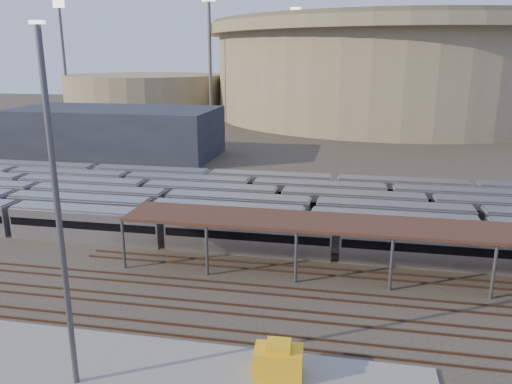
{
  "coord_description": "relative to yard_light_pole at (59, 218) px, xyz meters",
  "views": [
    {
      "loc": [
        13.69,
        -41.51,
        20.54
      ],
      "look_at": [
        3.3,
        12.0,
        5.59
      ],
      "focal_mm": 35.0,
      "sensor_mm": 36.0,
      "label": 1
    }
  ],
  "objects": [
    {
      "name": "subway_trains",
      "position": [
        -1.56,
        34.92,
        -9.56
      ],
      "size": [
        126.35,
        23.9,
        3.6
      ],
      "color": "#B2B2B7",
      "rests_on": "ground"
    },
    {
      "name": "floodlight_0",
      "position": [
        -27.0,
        126.42,
        9.29
      ],
      "size": [
        4.0,
        1.0,
        38.4
      ],
      "color": "#515155",
      "rests_on": "ground"
    },
    {
      "name": "floodlight_1",
      "position": [
        -82.0,
        136.42,
        9.29
      ],
      "size": [
        4.0,
        1.0,
        38.4
      ],
      "color": "#515155",
      "rests_on": "ground"
    },
    {
      "name": "stadium",
      "position": [
        28.0,
        156.42,
        5.11
      ],
      "size": [
        124.0,
        124.0,
        32.5
      ],
      "color": "gray",
      "rests_on": "ground"
    },
    {
      "name": "inspection_shed",
      "position": [
        25.0,
        20.42,
        -6.37
      ],
      "size": [
        60.3,
        6.0,
        5.3
      ],
      "color": "#515155",
      "rests_on": "ground"
    },
    {
      "name": "yard_light_pole",
      "position": [
        0.0,
        0.0,
        0.0
      ],
      "size": [
        0.81,
        0.36,
        22.15
      ],
      "color": "#515155",
      "rests_on": "apron"
    },
    {
      "name": "yellow_equipment",
      "position": [
        12.7,
        3.13,
        -10.17
      ],
      "size": [
        3.27,
        2.15,
        1.98
      ],
      "primitive_type": "cube",
      "rotation": [
        0.0,
        0.0,
        0.06
      ],
      "color": "gold",
      "rests_on": "apron"
    },
    {
      "name": "ground",
      "position": [
        3.0,
        16.42,
        -11.36
      ],
      "size": [
        420.0,
        420.0,
        0.0
      ],
      "primitive_type": "plane",
      "color": "#383026",
      "rests_on": "ground"
    },
    {
      "name": "secondary_arena",
      "position": [
        -57.0,
        146.42,
        -4.36
      ],
      "size": [
        56.0,
        56.0,
        14.0
      ],
      "primitive_type": "cylinder",
      "color": "gray",
      "rests_on": "ground"
    },
    {
      "name": "service_building",
      "position": [
        -32.0,
        71.42,
        -6.36
      ],
      "size": [
        42.0,
        20.0,
        10.0
      ],
      "primitive_type": "cube",
      "color": "#1E232D",
      "rests_on": "ground"
    },
    {
      "name": "floodlight_3",
      "position": [
        -7.0,
        176.42,
        9.29
      ],
      "size": [
        4.0,
        1.0,
        38.4
      ],
      "color": "#515155",
      "rests_on": "ground"
    },
    {
      "name": "apron",
      "position": [
        -2.0,
        1.42,
        -11.26
      ],
      "size": [
        50.0,
        9.0,
        0.2
      ],
      "primitive_type": "cube",
      "color": "gray",
      "rests_on": "ground"
    },
    {
      "name": "empty_tracks",
      "position": [
        3.0,
        11.42,
        -11.27
      ],
      "size": [
        170.0,
        9.62,
        0.18
      ],
      "color": "#4C3323",
      "rests_on": "ground"
    }
  ]
}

